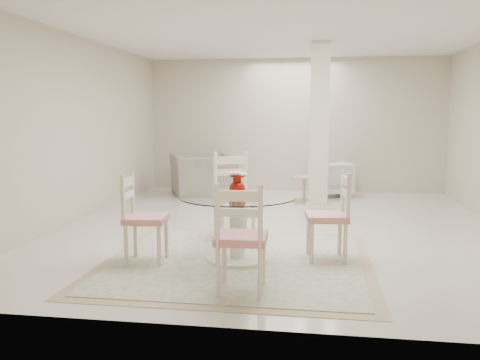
# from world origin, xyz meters

# --- Properties ---
(ground) EXTENTS (7.00, 7.00, 0.00)m
(ground) POSITION_xyz_m (0.00, 0.00, 0.00)
(ground) COLOR silver
(ground) RESTS_ON ground
(room_shell) EXTENTS (6.02, 7.02, 2.71)m
(room_shell) POSITION_xyz_m (0.00, 0.00, 1.86)
(room_shell) COLOR beige
(room_shell) RESTS_ON ground
(column) EXTENTS (0.30, 0.30, 2.70)m
(column) POSITION_xyz_m (0.50, 1.30, 1.35)
(column) COLOR beige
(column) RESTS_ON ground
(area_rug) EXTENTS (2.81, 2.81, 0.02)m
(area_rug) POSITION_xyz_m (-0.34, -1.81, 0.01)
(area_rug) COLOR tan
(area_rug) RESTS_ON ground
(dining_table) EXTENTS (1.22, 1.22, 0.71)m
(dining_table) POSITION_xyz_m (-0.34, -1.81, 0.36)
(dining_table) COLOR #FAEFCD
(dining_table) RESTS_ON ground
(red_vase) EXTENTS (0.20, 0.17, 0.26)m
(red_vase) POSITION_xyz_m (-0.34, -1.81, 0.83)
(red_vase) COLOR #A30D05
(red_vase) RESTS_ON dining_table
(dining_chair_east) EXTENTS (0.47, 0.47, 1.05)m
(dining_chair_east) POSITION_xyz_m (0.65, -1.62, 0.55)
(dining_chair_east) COLOR beige
(dining_chair_east) RESTS_ON ground
(dining_chair_north) EXTENTS (0.62, 0.62, 1.20)m
(dining_chair_north) POSITION_xyz_m (-0.56, -0.81, 0.63)
(dining_chair_north) COLOR #F0E9C5
(dining_chair_north) RESTS_ON ground
(dining_chair_west) EXTENTS (0.45, 0.45, 1.04)m
(dining_chair_west) POSITION_xyz_m (-1.34, -2.00, 0.55)
(dining_chair_west) COLOR #EDE1C3
(dining_chair_west) RESTS_ON ground
(dining_chair_south) EXTENTS (0.45, 0.45, 1.09)m
(dining_chair_south) POSITION_xyz_m (-0.16, -2.81, 0.57)
(dining_chair_south) COLOR beige
(dining_chair_south) RESTS_ON ground
(recliner_taupe) EXTENTS (1.54, 1.46, 0.78)m
(recliner_taupe) POSITION_xyz_m (-1.71, 2.67, 0.39)
(recliner_taupe) COLOR gray
(recliner_taupe) RESTS_ON ground
(armchair_white) EXTENTS (0.91, 0.92, 0.66)m
(armchair_white) POSITION_xyz_m (0.74, 2.89, 0.33)
(armchair_white) COLOR silver
(armchair_white) RESTS_ON ground
(side_table) EXTENTS (0.44, 0.44, 0.46)m
(side_table) POSITION_xyz_m (0.25, 2.08, 0.21)
(side_table) COLOR #D9B785
(side_table) RESTS_ON ground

